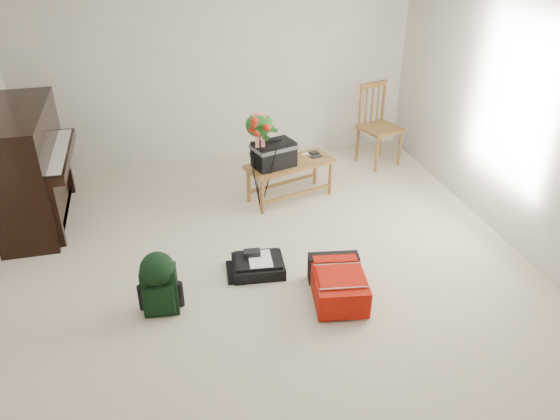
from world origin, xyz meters
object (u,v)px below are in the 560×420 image
object	(u,v)px
bench	(278,156)
black_duffel	(258,265)
red_suitcase	(336,281)
flower_stand	(260,164)
dining_chair	(379,126)
green_backpack	(159,281)
piano	(30,170)

from	to	relation	value
bench	black_duffel	distance (m)	1.53
red_suitcase	black_duffel	distance (m)	0.79
black_duffel	flower_stand	distance (m)	1.27
dining_chair	green_backpack	bearing A→B (deg)	-158.82
piano	bench	xyz separation A→B (m)	(2.63, -0.16, -0.05)
bench	green_backpack	size ratio (longest dim) A/B	1.87
piano	dining_chair	distance (m)	4.19
red_suitcase	flower_stand	distance (m)	1.73
piano	dining_chair	world-z (taller)	piano
bench	green_backpack	xyz separation A→B (m)	(-1.43, -1.71, -0.23)
dining_chair	piano	bearing A→B (deg)	169.33
green_backpack	flower_stand	distance (m)	1.92
green_backpack	black_duffel	bearing A→B (deg)	27.45
dining_chair	black_duffel	size ratio (longest dim) A/B	2.04
dining_chair	flower_stand	bearing A→B (deg)	-170.78
piano	dining_chair	bearing A→B (deg)	7.32
piano	flower_stand	size ratio (longest dim) A/B	1.27
dining_chair	black_duffel	xyz separation A→B (m)	(-2.05, -2.05, -0.44)
piano	red_suitcase	bearing A→B (deg)	-36.81
black_duffel	flower_stand	xyz separation A→B (m)	(0.27, 1.14, 0.50)
bench	red_suitcase	world-z (taller)	bench
flower_stand	green_backpack	bearing A→B (deg)	-113.40
dining_chair	green_backpack	xyz separation A→B (m)	(-2.96, -2.41, -0.19)
bench	black_duffel	xyz separation A→B (m)	(-0.52, -1.35, -0.48)
red_suitcase	black_duffel	world-z (taller)	red_suitcase
dining_chair	flower_stand	xyz separation A→B (m)	(-1.78, -0.91, 0.07)
red_suitcase	flower_stand	world-z (taller)	flower_stand
green_backpack	piano	bearing A→B (deg)	128.50
piano	dining_chair	size ratio (longest dim) A/B	1.44
red_suitcase	black_duffel	size ratio (longest dim) A/B	1.39
piano	red_suitcase	world-z (taller)	piano
flower_stand	piano	bearing A→B (deg)	-174.20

